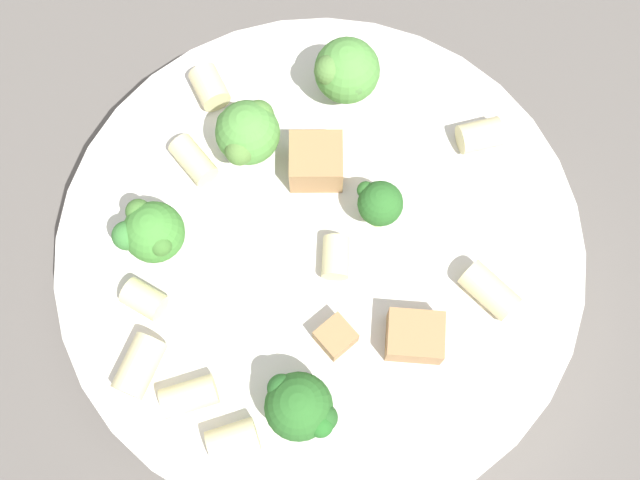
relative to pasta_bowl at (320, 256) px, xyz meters
The scene contains 19 objects.
ground_plane 0.02m from the pasta_bowl, ahead, with size 2.00×2.00×0.00m, color #5B5651.
pasta_bowl is the anchor object (origin of this frame).
broccoli_floret_0 0.10m from the pasta_bowl, behind, with size 0.03×0.03×0.04m.
broccoli_floret_1 0.09m from the pasta_bowl, ahead, with size 0.03×0.03×0.04m.
broccoli_floret_2 0.09m from the pasta_bowl, 76.87° to the right, with size 0.03×0.03×0.04m.
broccoli_floret_3 0.05m from the pasta_bowl, 130.50° to the left, with size 0.02×0.02×0.03m.
broccoli_floret_4 0.08m from the pasta_bowl, 132.01° to the right, with size 0.04×0.03×0.04m.
rigatoni_0 0.11m from the pasta_bowl, ahead, with size 0.02×0.02×0.02m, color beige.
rigatoni_1 0.08m from the pasta_bowl, 111.29° to the right, with size 0.01×0.01×0.03m, color beige.
rigatoni_2 0.11m from the pasta_bowl, 137.93° to the left, with size 0.02×0.02×0.02m, color beige.
rigatoni_3 0.09m from the pasta_bowl, 86.08° to the left, with size 0.02×0.02×0.03m, color beige.
rigatoni_4 0.10m from the pasta_bowl, 25.82° to the right, with size 0.01×0.01×0.03m, color beige.
rigatoni_5 0.10m from the pasta_bowl, 58.02° to the right, with size 0.01×0.01×0.02m, color beige.
rigatoni_6 0.11m from the pasta_bowl, 132.82° to the right, with size 0.02×0.02×0.02m, color beige.
rigatoni_7 0.03m from the pasta_bowl, 56.98° to the left, with size 0.01×0.01×0.02m, color beige.
rigatoni_8 0.11m from the pasta_bowl, 41.01° to the right, with size 0.02×0.02×0.03m, color beige.
chicken_chunk_0 0.05m from the pasta_bowl, 21.88° to the left, with size 0.02×0.02×0.01m, color #A87A4C.
chicken_chunk_1 0.07m from the pasta_bowl, 56.25° to the left, with size 0.03×0.02×0.02m, color #A87A4C.
chicken_chunk_2 0.05m from the pasta_bowl, 164.26° to the right, with size 0.03×0.03×0.02m, color #A87A4C.
Camera 1 is at (0.12, 0.03, 0.43)m, focal length 45.00 mm.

